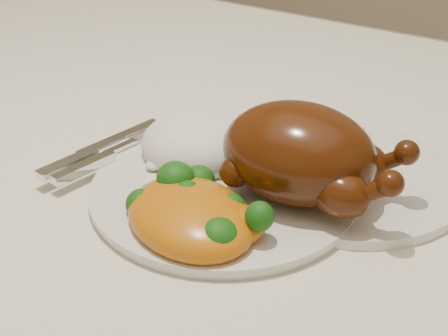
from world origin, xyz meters
The scene contains 8 objects.
dining_table centered at (0.00, 0.00, 0.67)m, with size 1.60×0.90×0.76m.
tablecloth centered at (0.00, 0.00, 0.74)m, with size 1.73×1.03×0.18m.
dinner_plate centered at (0.11, -0.08, 0.77)m, with size 0.26×0.26×0.01m, color silver.
side_plate centered at (0.20, 0.01, 0.77)m, with size 0.24×0.24×0.01m, color silver.
roast_chicken centered at (0.18, -0.05, 0.82)m, with size 0.18×0.13×0.09m.
rice_mound centered at (0.05, -0.04, 0.79)m, with size 0.14×0.13×0.06m.
mac_and_cheese centered at (0.12, -0.15, 0.79)m, with size 0.16×0.14×0.05m.
cutlery centered at (-0.03, -0.11, 0.78)m, with size 0.04×0.17×0.01m.
Camera 1 is at (0.39, -0.51, 1.10)m, focal length 50.00 mm.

